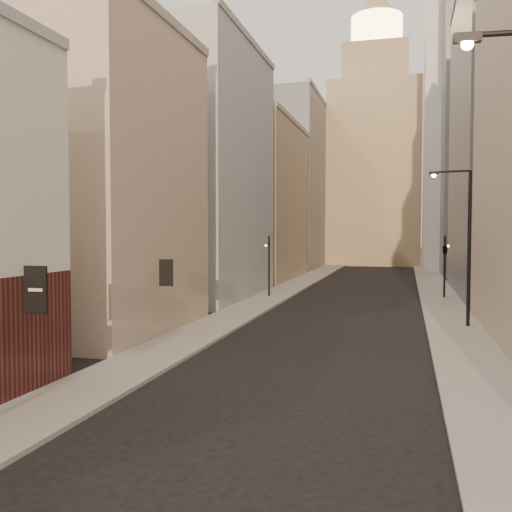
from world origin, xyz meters
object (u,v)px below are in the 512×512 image
Objects in this scene: white_tower at (456,129)px; streetlamp_mid at (465,238)px; clock_tower at (375,154)px; traffic_light_left at (269,253)px; traffic_light_right at (445,251)px.

white_tower is 4.74× the size of streetlamp_mid.
clock_tower is 8.98× the size of traffic_light_left.
traffic_light_left is at bearing 152.90° from streetlamp_mid.
white_tower is 48.17m from streetlamp_mid.
clock_tower is at bearing 128.16° from white_tower.
clock_tower is 49.02m from traffic_light_right.
white_tower reaches higher than traffic_light_right.
streetlamp_mid reaches higher than traffic_light_left.
streetlamp_mid is at bearing 77.22° from traffic_light_right.
clock_tower reaches higher than traffic_light_right.
streetlamp_mid is at bearing 117.78° from traffic_light_left.
white_tower reaches higher than streetlamp_mid.
white_tower is 8.30× the size of traffic_light_right.
streetlamp_mid reaches higher than traffic_light_right.
traffic_light_right is at bearing 167.40° from traffic_light_left.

